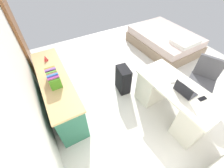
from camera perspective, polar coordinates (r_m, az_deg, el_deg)
ground_plane at (r=3.67m, az=11.56°, el=0.84°), size 5.46×5.46×0.00m
wall_back at (r=2.27m, az=-32.70°, el=5.18°), size 4.05×0.10×2.65m
door_wooden at (r=3.69m, az=-31.37°, el=14.91°), size 0.88×0.05×2.04m
desk at (r=2.96m, az=22.02°, el=-5.76°), size 1.48×0.75×0.73m
office_chair at (r=3.46m, az=30.40°, el=0.38°), size 0.62×0.62×0.94m
credenza at (r=3.01m, az=-19.34°, el=-3.13°), size 1.80×0.48×0.80m
bed at (r=4.89m, az=19.11°, el=15.33°), size 1.96×1.49×0.58m
suitcase_black at (r=3.23m, az=4.21°, el=1.69°), size 0.38×0.26×0.60m
laptop at (r=2.62m, az=25.66°, el=-2.31°), size 0.32×0.24×0.21m
computer_mouse at (r=2.75m, az=21.97°, el=0.93°), size 0.07×0.10×0.03m
cell_phone_near_laptop at (r=2.70m, az=30.96°, el=-4.75°), size 0.08×0.14×0.01m
book_row at (r=2.57m, az=-21.29°, el=2.19°), size 0.36×0.17×0.23m
figurine_small at (r=3.13m, az=-23.84°, el=8.90°), size 0.08×0.08×0.11m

